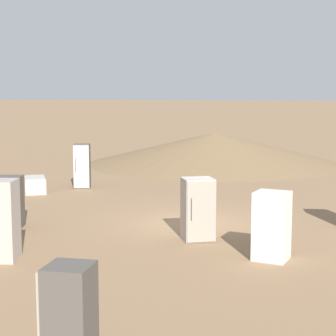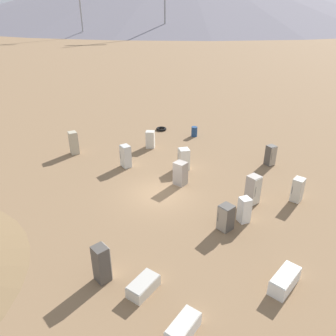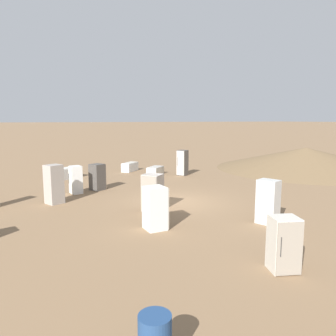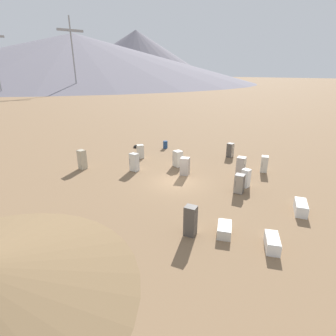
# 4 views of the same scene
# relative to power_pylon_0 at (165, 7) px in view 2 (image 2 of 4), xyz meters

# --- Properties ---
(ground_plane) EXTENTS (1000.00, 1000.00, 0.00)m
(ground_plane) POSITION_rel_power_pylon_0_xyz_m (25.42, 113.49, -10.09)
(ground_plane) COLOR #846647
(power_pylon_0) EXTENTS (11.35, 3.89, 32.44)m
(power_pylon_0) POSITION_rel_power_pylon_0_xyz_m (0.00, 0.00, 0.00)
(power_pylon_0) COLOR gray
(power_pylon_0) RESTS_ON ground_plane
(power_pylon_1) EXTENTS (9.67, 3.31, 27.62)m
(power_pylon_1) POSITION_rel_power_pylon_0_xyz_m (30.46, -2.70, -1.50)
(power_pylon_1) COLOR gray
(power_pylon_1) RESTS_ON ground_plane
(discarded_fridge_0) EXTENTS (0.90, 0.89, 1.49)m
(discarded_fridge_0) POSITION_rel_power_pylon_0_xyz_m (24.60, 105.69, -9.34)
(discarded_fridge_0) COLOR beige
(discarded_fridge_0) RESTS_ON ground_plane
(discarded_fridge_1) EXTENTS (0.79, 0.78, 1.61)m
(discarded_fridge_1) POSITION_rel_power_pylon_0_xyz_m (22.86, 110.31, -9.28)
(discarded_fridge_1) COLOR silver
(discarded_fridge_1) RESTS_ON ground_plane
(discarded_fridge_2) EXTENTS (0.97, 0.95, 1.51)m
(discarded_fridge_2) POSITION_rel_power_pylon_0_xyz_m (22.60, 118.07, -9.33)
(discarded_fridge_2) COLOR #4C4742
(discarded_fridge_2) RESTS_ON ground_plane
(discarded_fridge_3) EXTENTS (1.88, 1.63, 0.76)m
(discarded_fridge_3) POSITION_rel_power_pylon_0_xyz_m (21.63, 122.60, -9.71)
(discarded_fridge_3) COLOR white
(discarded_fridge_3) RESTS_ON ground_plane
(discarded_fridge_4) EXTENTS (0.80, 0.82, 1.91)m
(discarded_fridge_4) POSITION_rel_power_pylon_0_xyz_m (31.02, 105.57, -9.13)
(discarded_fridge_4) COLOR #B2A88E
(discarded_fridge_4) RESTS_ON ground_plane
(discarded_fridge_5) EXTENTS (0.86, 0.93, 1.74)m
(discarded_fridge_5) POSITION_rel_power_pylon_0_xyz_m (27.10, 109.00, -9.22)
(discarded_fridge_5) COLOR silver
(discarded_fridge_5) RESTS_ON ground_plane
(discarded_fridge_6) EXTENTS (0.85, 0.87, 1.85)m
(discarded_fridge_6) POSITION_rel_power_pylon_0_xyz_m (29.42, 120.35, -9.16)
(discarded_fridge_6) COLOR #4C4742
(discarded_fridge_6) RESTS_ON ground_plane
(discarded_fridge_7) EXTENTS (0.76, 0.78, 1.58)m
(discarded_fridge_7) POSITION_rel_power_pylon_0_xyz_m (16.14, 111.16, -9.30)
(discarded_fridge_7) COLOR #4C4742
(discarded_fridge_7) RESTS_ON ground_plane
(discarded_fridge_8) EXTENTS (0.69, 0.67, 1.54)m
(discarded_fridge_8) POSITION_rel_power_pylon_0_xyz_m (21.29, 117.62, -9.32)
(discarded_fridge_8) COLOR white
(discarded_fridge_8) RESTS_ON ground_plane
(discarded_fridge_9) EXTENTS (1.07, 1.08, 1.67)m
(discarded_fridge_9) POSITION_rel_power_pylon_0_xyz_m (23.71, 112.57, -9.25)
(discarded_fridge_9) COLOR #A89E93
(discarded_fridge_9) RESTS_ON ground_plane
(discarded_fridge_10) EXTENTS (0.93, 0.95, 1.90)m
(discarded_fridge_10) POSITION_rel_power_pylon_0_xyz_m (19.95, 115.92, -9.14)
(discarded_fridge_10) COLOR #A89E93
(discarded_fridge_10) RESTS_ON ground_plane
(discarded_fridge_11) EXTENTS (1.63, 1.55, 0.68)m
(discarded_fridge_11) POSITION_rel_power_pylon_0_xyz_m (26.60, 123.85, -9.75)
(discarded_fridge_11) COLOR white
(discarded_fridge_11) RESTS_ON ground_plane
(discarded_fridge_12) EXTENTS (1.63, 1.57, 0.60)m
(discarded_fridge_12) POSITION_rel_power_pylon_0_xyz_m (27.74, 121.45, -9.79)
(discarded_fridge_12) COLOR beige
(discarded_fridge_12) RESTS_ON ground_plane
(discarded_fridge_13) EXTENTS (0.94, 0.91, 1.58)m
(discarded_fridge_13) POSITION_rel_power_pylon_0_xyz_m (17.10, 116.33, -9.30)
(discarded_fridge_13) COLOR beige
(discarded_fridge_13) RESTS_ON ground_plane
(scrap_tire) EXTENTS (1.02, 1.02, 0.23)m
(scrap_tire) POSITION_rel_power_pylon_0_xyz_m (22.77, 101.62, -9.97)
(scrap_tire) COLOR black
(scrap_tire) RESTS_ON ground_plane
(rusty_barrel) EXTENTS (0.56, 0.56, 0.93)m
(rusty_barrel) POSITION_rel_power_pylon_0_xyz_m (20.08, 103.98, -9.62)
(rusty_barrel) COLOR navy
(rusty_barrel) RESTS_ON ground_plane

